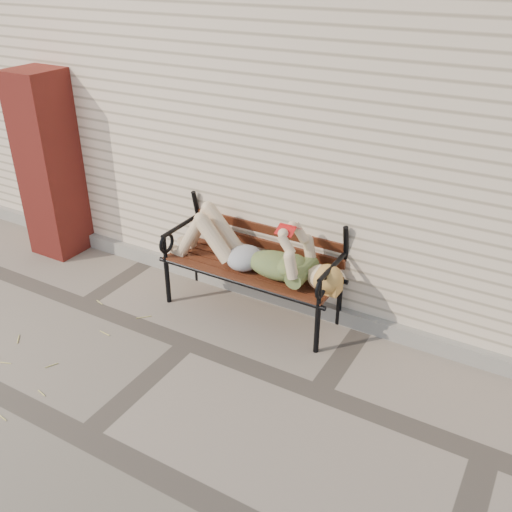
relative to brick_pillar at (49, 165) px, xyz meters
The scene contains 6 objects.
ground 2.62m from the brick_pillar, 18.06° to the right, with size 80.00×80.00×0.00m, color gray.
house_wall 3.26m from the brick_pillar, 44.37° to the left, with size 8.00×4.00×3.00m, color beige.
foundation_strip 2.49m from the brick_pillar, ahead, with size 8.00×0.10×0.15m, color #9A978B.
brick_pillar is the anchor object (origin of this frame).
garden_bench 2.55m from the brick_pillar, ahead, with size 1.79×0.71×1.16m.
reading_woman 2.56m from the brick_pillar, ahead, with size 1.68×0.38×0.53m.
Camera 1 is at (2.53, -3.18, 3.04)m, focal length 40.00 mm.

